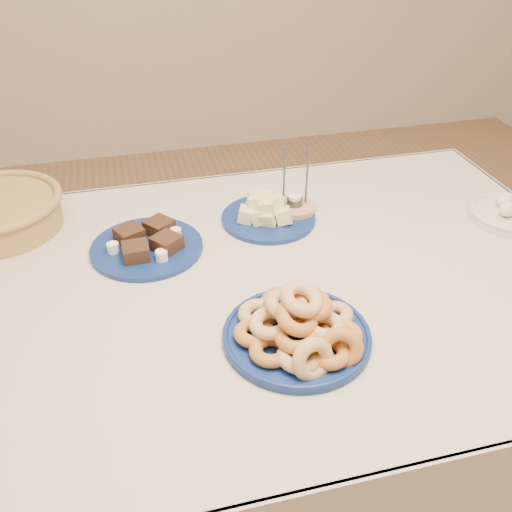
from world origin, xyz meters
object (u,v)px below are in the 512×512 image
Objects in this scene: dining_table at (251,315)px; donut_platter at (299,328)px; brownie_plate at (147,245)px; melon_plate at (266,213)px; candle_holder at (294,207)px; egg_bowl at (510,213)px.

dining_table is 0.27m from donut_platter.
brownie_plate is (-0.26, 0.41, -0.02)m from donut_platter.
melon_plate is 0.09m from candle_holder.
donut_platter is 0.49m from brownie_plate.
melon_plate is at bearing 82.62° from donut_platter.
donut_platter is 1.11× the size of melon_plate.
egg_bowl reaches higher than dining_table.
egg_bowl is (0.64, -0.16, -0.00)m from melon_plate.
donut_platter is 0.48m from melon_plate.
melon_plate reaches higher than brownie_plate.
melon_plate is at bearing -167.00° from candle_holder.
donut_platter is 0.91× the size of brownie_plate.
candle_holder is at bearing 73.46° from donut_platter.
candle_holder is (0.15, 0.50, -0.02)m from donut_platter.
brownie_plate reaches higher than dining_table.
donut_platter is 1.29× the size of egg_bowl.
egg_bowl is (0.70, 0.32, -0.01)m from donut_platter.
dining_table is at bearing -112.82° from melon_plate.
dining_table is at bearing -125.27° from candle_holder.
dining_table is 0.30m from melon_plate.
melon_plate is at bearing 11.18° from brownie_plate.
brownie_plate is at bearing -168.82° from melon_plate.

